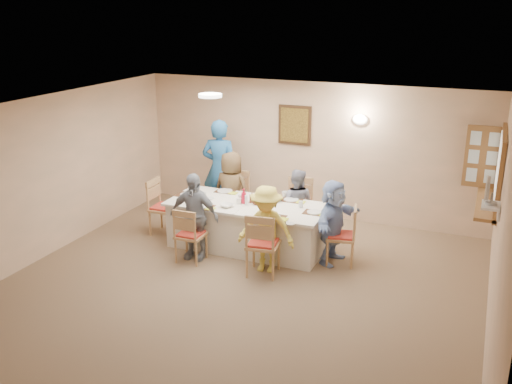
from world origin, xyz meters
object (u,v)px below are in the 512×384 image
at_px(chair_front_left, 191,234).
at_px(caregiver, 220,169).
at_px(diner_back_left, 231,191).
at_px(dining_table, 247,226).
at_px(diner_front_left, 194,216).
at_px(diner_front_right, 266,229).
at_px(chair_front_right, 263,243).
at_px(chair_back_left, 234,200).
at_px(condiment_ketchup, 244,196).
at_px(serving_hatch, 500,171).
at_px(desk_fan, 490,194).
at_px(chair_back_right, 298,208).
at_px(diner_right_end, 333,222).
at_px(diner_back_right, 296,204).
at_px(chair_right_end, 341,235).
at_px(chair_left_end, 165,207).

distance_m(chair_front_left, caregiver, 2.06).
bearing_deg(caregiver, diner_back_left, 125.15).
relative_size(dining_table, diner_front_left, 1.85).
height_order(dining_table, chair_front_left, chair_front_left).
bearing_deg(diner_front_right, chair_front_right, -95.74).
distance_m(chair_back_left, chair_front_left, 1.60).
distance_m(caregiver, condiment_ketchup, 1.53).
distance_m(serving_hatch, diner_back_left, 4.33).
height_order(desk_fan, chair_back_left, desk_fan).
bearing_deg(chair_back_right, desk_fan, -35.66).
bearing_deg(dining_table, diner_right_end, 0.00).
relative_size(dining_table, diner_back_right, 2.10).
xyz_separation_m(chair_back_right, diner_front_left, (-1.20, -1.48, 0.19)).
xyz_separation_m(chair_right_end, diner_front_right, (-0.95, -0.68, 0.20)).
height_order(chair_front_right, condiment_ketchup, condiment_ketchup).
bearing_deg(diner_back_right, diner_front_left, 44.69).
relative_size(desk_fan, condiment_ketchup, 1.22).
bearing_deg(dining_table, chair_left_end, 180.00).
bearing_deg(dining_table, chair_back_left, 126.87).
relative_size(chair_front_left, chair_right_end, 0.96).
xyz_separation_m(desk_fan, chair_back_right, (-2.94, 1.37, -1.05)).
bearing_deg(chair_back_right, chair_front_left, -137.61).
distance_m(chair_back_right, diner_back_right, 0.16).
height_order(chair_back_right, condiment_ketchup, condiment_ketchup).
relative_size(chair_left_end, diner_front_left, 0.70).
bearing_deg(chair_back_right, diner_back_right, -100.74).
relative_size(diner_back_right, diner_front_left, 0.88).
bearing_deg(diner_front_left, serving_hatch, 16.76).
xyz_separation_m(chair_front_left, condiment_ketchup, (0.55, 0.79, 0.44)).
relative_size(chair_left_end, caregiver, 0.53).
bearing_deg(chair_back_left, diner_back_right, -11.45).
xyz_separation_m(dining_table, diner_front_left, (-0.60, -0.68, 0.31)).
bearing_deg(diner_front_left, chair_back_right, 48.74).
distance_m(serving_hatch, chair_left_end, 5.36).
xyz_separation_m(chair_back_left, diner_front_left, (0.00, -1.48, 0.19)).
bearing_deg(diner_front_right, chair_back_right, 84.26).
bearing_deg(diner_back_right, diner_right_end, 136.45).
height_order(chair_right_end, diner_front_left, diner_front_left).
distance_m(serving_hatch, condiment_ketchup, 3.84).
xyz_separation_m(chair_left_end, caregiver, (0.50, 1.15, 0.44)).
height_order(diner_back_left, diner_front_right, diner_back_left).
height_order(chair_right_end, diner_back_right, diner_back_right).
bearing_deg(chair_front_left, dining_table, -128.06).
relative_size(chair_back_right, chair_front_right, 1.01).
height_order(desk_fan, chair_left_end, desk_fan).
relative_size(serving_hatch, chair_left_end, 1.55).
bearing_deg(desk_fan, diner_right_end, 165.03).
bearing_deg(chair_front_left, diner_back_right, -130.23).
distance_m(chair_back_right, chair_front_left, 2.00).
bearing_deg(chair_left_end, chair_right_end, -91.38).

